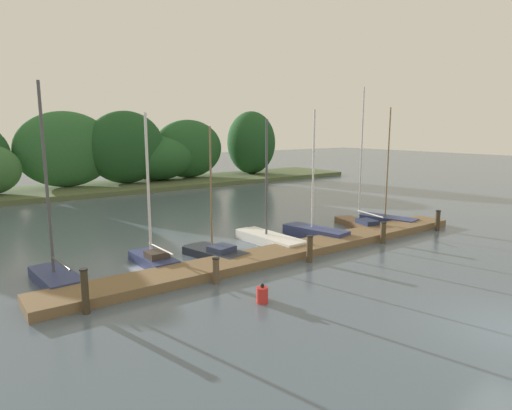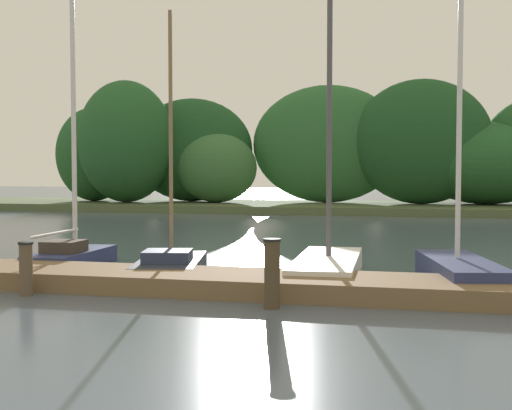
{
  "view_description": "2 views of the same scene",
  "coord_description": "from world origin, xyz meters",
  "px_view_note": "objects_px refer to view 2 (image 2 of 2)",
  "views": [
    {
      "loc": [
        -12.68,
        -4.79,
        5.63
      ],
      "look_at": [
        -0.92,
        11.17,
        2.13
      ],
      "focal_mm": 31.1,
      "sensor_mm": 36.0,
      "label": 1
    },
    {
      "loc": [
        2.17,
        -2.66,
        2.27
      ],
      "look_at": [
        -1.21,
        11.56,
        1.52
      ],
      "focal_mm": 48.88,
      "sensor_mm": 36.0,
      "label": 2
    }
  ],
  "objects_px": {
    "sailboat_3": "(328,263)",
    "mooring_piling_2": "(272,273)",
    "sailboat_2": "(171,263)",
    "mooring_piling_1": "(26,269)",
    "sailboat_1": "(73,251)",
    "sailboat_4": "(458,268)"
  },
  "relations": [
    {
      "from": "sailboat_3",
      "to": "mooring_piling_2",
      "type": "relative_size",
      "value": 5.23
    },
    {
      "from": "sailboat_1",
      "to": "sailboat_2",
      "type": "relative_size",
      "value": 1.09
    },
    {
      "from": "sailboat_2",
      "to": "mooring_piling_2",
      "type": "relative_size",
      "value": 4.94
    },
    {
      "from": "sailboat_3",
      "to": "mooring_piling_1",
      "type": "bearing_deg",
      "value": 121.89
    },
    {
      "from": "sailboat_3",
      "to": "sailboat_1",
      "type": "bearing_deg",
      "value": 86.79
    },
    {
      "from": "sailboat_2",
      "to": "sailboat_4",
      "type": "bearing_deg",
      "value": -102.45
    },
    {
      "from": "sailboat_1",
      "to": "sailboat_4",
      "type": "height_order",
      "value": "sailboat_4"
    },
    {
      "from": "sailboat_4",
      "to": "mooring_piling_1",
      "type": "height_order",
      "value": "sailboat_4"
    },
    {
      "from": "sailboat_1",
      "to": "sailboat_4",
      "type": "xyz_separation_m",
      "value": [
        8.55,
        -0.59,
        -0.03
      ]
    },
    {
      "from": "mooring_piling_1",
      "to": "mooring_piling_2",
      "type": "bearing_deg",
      "value": -1.15
    },
    {
      "from": "sailboat_4",
      "to": "mooring_piling_2",
      "type": "bearing_deg",
      "value": 122.95
    },
    {
      "from": "sailboat_3",
      "to": "mooring_piling_1",
      "type": "height_order",
      "value": "sailboat_3"
    },
    {
      "from": "sailboat_3",
      "to": "mooring_piling_2",
      "type": "xyz_separation_m",
      "value": [
        -0.46,
        -3.47,
        0.27
      ]
    },
    {
      "from": "mooring_piling_2",
      "to": "sailboat_2",
      "type": "bearing_deg",
      "value": 133.73
    },
    {
      "from": "sailboat_3",
      "to": "sailboat_4",
      "type": "bearing_deg",
      "value": -102.6
    },
    {
      "from": "sailboat_2",
      "to": "mooring_piling_2",
      "type": "xyz_separation_m",
      "value": [
        2.87,
        -3.0,
        0.31
      ]
    },
    {
      "from": "sailboat_2",
      "to": "sailboat_3",
      "type": "relative_size",
      "value": 0.94
    },
    {
      "from": "mooring_piling_2",
      "to": "sailboat_3",
      "type": "bearing_deg",
      "value": 82.38
    },
    {
      "from": "mooring_piling_1",
      "to": "sailboat_1",
      "type": "bearing_deg",
      "value": 105.15
    },
    {
      "from": "sailboat_2",
      "to": "sailboat_4",
      "type": "distance_m",
      "value": 5.94
    },
    {
      "from": "sailboat_1",
      "to": "sailboat_3",
      "type": "height_order",
      "value": "sailboat_1"
    },
    {
      "from": "sailboat_2",
      "to": "mooring_piling_1",
      "type": "distance_m",
      "value": 3.36
    }
  ]
}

